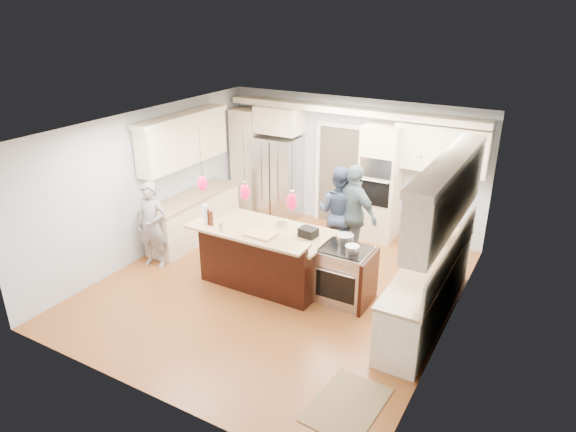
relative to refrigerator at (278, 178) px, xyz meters
name	(u,v)px	position (x,y,z in m)	size (l,w,h in m)	color
ground_plane	(278,286)	(1.55, -2.64, -0.90)	(6.00, 6.00, 0.00)	#A1612C
room_shell	(277,184)	(1.55, -2.64, 0.92)	(5.54, 6.04, 2.72)	#B2BCC6
refrigerator	(278,178)	(0.00, 0.00, 0.00)	(0.90, 0.70, 1.80)	#B7B7BC
oven_column	(380,183)	(2.30, 0.03, 0.25)	(0.72, 0.69, 2.30)	#F8EFC9
back_upper_cabinets	(314,146)	(0.80, 0.12, 0.77)	(5.30, 0.61, 2.54)	#F8EFC9
right_counter_run	(434,256)	(3.99, -2.34, 0.16)	(0.64, 3.10, 2.51)	#F8EFC9
left_cabinets	(190,189)	(-0.89, -1.84, 0.16)	(0.64, 2.30, 2.51)	#F8EFC9
kitchen_island	(267,255)	(1.30, -2.57, -0.42)	(2.10, 1.46, 1.12)	black
island_range	(346,275)	(2.71, -2.49, -0.44)	(0.82, 0.71, 0.92)	#B7B7BC
pendant_lights	(245,192)	(1.30, -3.15, 0.90)	(1.75, 0.15, 1.03)	black
person_bar_end	(152,225)	(-0.75, -3.09, -0.11)	(0.57, 0.38, 1.58)	gray
person_far_left	(339,212)	(1.95, -1.10, -0.03)	(0.85, 0.66, 1.75)	#2D3D59
person_far_right	(354,214)	(2.25, -1.15, 0.01)	(1.07, 0.45, 1.83)	#4A5E67
person_range_side	(435,246)	(3.80, -1.45, -0.11)	(1.02, 0.58, 1.57)	#917AA4
floor_rug	(347,405)	(3.68, -4.61, -0.89)	(0.74, 1.08, 0.01)	#917E4F
water_bottle	(205,215)	(0.55, -3.19, 0.39)	(0.08, 0.08, 0.34)	silver
beer_bottle_a	(211,218)	(0.64, -3.17, 0.34)	(0.06, 0.06, 0.24)	#421B0B
beer_bottle_b	(207,217)	(0.57, -3.17, 0.36)	(0.07, 0.07, 0.27)	#421B0B
beer_bottle_c	(211,219)	(0.64, -3.16, 0.33)	(0.06, 0.06, 0.23)	#421B0B
drink_can	(221,228)	(0.92, -3.28, 0.28)	(0.07, 0.07, 0.12)	#B7B7BC
cutting_board	(261,234)	(1.53, -3.11, 0.24)	(0.45, 0.32, 0.03)	tan
pot_large	(345,239)	(2.61, -2.34, 0.10)	(0.26, 0.26, 0.15)	#B7B7BC
pot_small	(352,249)	(2.82, -2.57, 0.07)	(0.22, 0.22, 0.11)	#B7B7BC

